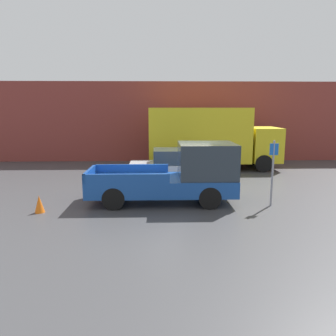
{
  "coord_description": "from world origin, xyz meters",
  "views": [
    {
      "loc": [
        -0.88,
        -12.56,
        3.41
      ],
      "look_at": [
        -0.5,
        0.09,
        1.08
      ],
      "focal_mm": 35.0,
      "sensor_mm": 36.0,
      "label": 1
    }
  ],
  "objects_px": {
    "parking_sign": "(273,169)",
    "traffic_cone": "(39,204)",
    "pickup_truck": "(179,175)",
    "delivery_truck": "(208,137)",
    "car": "(178,165)"
  },
  "relations": [
    {
      "from": "parking_sign",
      "to": "traffic_cone",
      "type": "height_order",
      "value": "parking_sign"
    },
    {
      "from": "pickup_truck",
      "to": "delivery_truck",
      "type": "distance_m",
      "value": 7.09
    },
    {
      "from": "pickup_truck",
      "to": "car",
      "type": "xyz_separation_m",
      "value": [
        0.16,
        3.26,
        -0.21
      ]
    },
    {
      "from": "car",
      "to": "delivery_truck",
      "type": "distance_m",
      "value": 4.09
    },
    {
      "from": "parking_sign",
      "to": "pickup_truck",
      "type": "bearing_deg",
      "value": 169.71
    },
    {
      "from": "delivery_truck",
      "to": "parking_sign",
      "type": "xyz_separation_m",
      "value": [
        1.16,
        -7.31,
        -0.52
      ]
    },
    {
      "from": "delivery_truck",
      "to": "traffic_cone",
      "type": "bearing_deg",
      "value": -130.71
    },
    {
      "from": "delivery_truck",
      "to": "parking_sign",
      "type": "distance_m",
      "value": 7.42
    },
    {
      "from": "parking_sign",
      "to": "traffic_cone",
      "type": "xyz_separation_m",
      "value": [
        -7.91,
        -0.54,
        -1.02
      ]
    },
    {
      "from": "pickup_truck",
      "to": "delivery_truck",
      "type": "xyz_separation_m",
      "value": [
        2.08,
        6.72,
        0.82
      ]
    },
    {
      "from": "pickup_truck",
      "to": "parking_sign",
      "type": "relative_size",
      "value": 2.29
    },
    {
      "from": "car",
      "to": "traffic_cone",
      "type": "height_order",
      "value": "car"
    },
    {
      "from": "pickup_truck",
      "to": "parking_sign",
      "type": "distance_m",
      "value": 3.3
    },
    {
      "from": "parking_sign",
      "to": "traffic_cone",
      "type": "relative_size",
      "value": 4.01
    },
    {
      "from": "pickup_truck",
      "to": "delivery_truck",
      "type": "bearing_deg",
      "value": 72.8
    }
  ]
}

